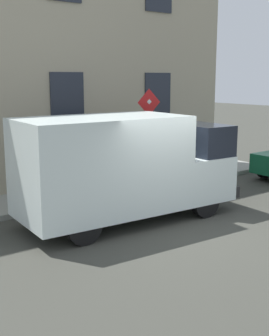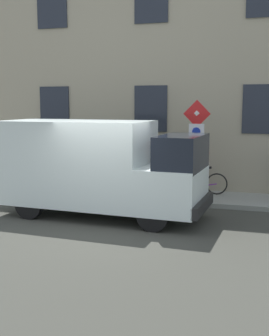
{
  "view_description": "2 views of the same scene",
  "coord_description": "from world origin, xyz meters",
  "views": [
    {
      "loc": [
        -7.3,
        6.49,
        3.35
      ],
      "look_at": [
        2.34,
        -0.77,
        0.93
      ],
      "focal_mm": 48.11,
      "sensor_mm": 36.0,
      "label": 1
    },
    {
      "loc": [
        -9.59,
        -3.74,
        2.98
      ],
      "look_at": [
        2.77,
        -0.01,
        1.06
      ],
      "focal_mm": 47.53,
      "sensor_mm": 36.0,
      "label": 2
    }
  ],
  "objects": [
    {
      "name": "litter_bin",
      "position": [
        3.14,
        0.82,
        0.59
      ],
      "size": [
        0.44,
        0.44,
        0.9
      ],
      "primitive_type": "cylinder",
      "color": "#2D5133",
      "rests_on": "sidewalk_slab"
    },
    {
      "name": "sidewalk_slab",
      "position": [
        3.72,
        0.0,
        0.07
      ],
      "size": [
        1.86,
        14.66,
        0.14
      ],
      "primitive_type": "cube",
      "color": "gray",
      "rests_on": "ground_plane"
    },
    {
      "name": "ground_plane",
      "position": [
        0.0,
        0.0,
        0.0
      ],
      "size": [
        80.0,
        80.0,
        0.0
      ],
      "primitive_type": "plane",
      "color": "#3B3C35"
    },
    {
      "name": "bicycle_orange",
      "position": [
        4.1,
        -0.19,
        0.51
      ],
      "size": [
        0.47,
        1.71,
        0.89
      ],
      "rotation": [
        0.0,
        0.0,
        1.7
      ],
      "color": "black",
      "rests_on": "sidewalk_slab"
    },
    {
      "name": "sign_post_stacked",
      "position": [
        2.99,
        -1.78,
        1.89
      ],
      "size": [
        0.17,
        0.56,
        2.78
      ],
      "color": "#474C47",
      "rests_on": "sidewalk_slab"
    },
    {
      "name": "delivery_van",
      "position": [
        1.09,
        0.46,
        1.33
      ],
      "size": [
        2.29,
        5.43,
        2.5
      ],
      "rotation": [
        0.0,
        0.0,
        4.66
      ],
      "color": "silver",
      "rests_on": "ground_plane"
    },
    {
      "name": "building_facade",
      "position": [
        4.99,
        0.0,
        4.32
      ],
      "size": [
        0.75,
        12.66,
        8.64
      ],
      "color": "tan",
      "rests_on": "ground_plane"
    },
    {
      "name": "bicycle_red",
      "position": [
        4.1,
        -0.96,
        0.51
      ],
      "size": [
        0.46,
        1.71,
        0.89
      ],
      "rotation": [
        0.0,
        0.0,
        1.54
      ],
      "color": "black",
      "rests_on": "sidewalk_slab"
    },
    {
      "name": "bicycle_purple",
      "position": [
        4.1,
        -1.73,
        0.51
      ],
      "size": [
        0.46,
        1.71,
        0.89
      ],
      "rotation": [
        0.0,
        0.0,
        1.57
      ],
      "color": "black",
      "rests_on": "sidewalk_slab"
    }
  ]
}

